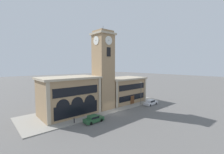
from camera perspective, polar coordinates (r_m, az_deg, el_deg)
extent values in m
plane|color=#605E5B|center=(36.48, 1.29, -13.48)|extent=(300.00, 300.00, 0.00)
cube|color=gray|center=(40.82, -4.47, -11.40)|extent=(38.57, 11.84, 0.15)
cube|color=#9E7F5B|center=(38.21, -3.34, 1.69)|extent=(4.24, 4.24, 18.77)
cube|color=tan|center=(38.93, -3.41, 15.96)|extent=(4.94, 4.94, 0.45)
cube|color=#9E7F5B|center=(39.03, -3.41, 16.72)|extent=(3.90, 3.90, 0.60)
cylinder|color=#4C4C51|center=(39.23, -3.42, 18.00)|extent=(0.10, 0.10, 1.20)
cylinder|color=silver|center=(36.95, -1.26, 13.79)|extent=(2.09, 0.10, 2.09)
cylinder|color=black|center=(36.90, -1.18, 13.80)|extent=(0.17, 0.04, 0.17)
cylinder|color=silver|center=(37.33, -6.10, 13.67)|extent=(0.10, 2.09, 2.09)
cylinder|color=black|center=(37.29, -6.19, 13.68)|extent=(0.04, 0.17, 0.17)
cube|color=black|center=(36.62, -1.26, 9.55)|extent=(1.19, 0.10, 2.20)
cube|color=#9E7F5B|center=(35.68, -15.96, -7.23)|extent=(12.41, 7.40, 8.22)
cube|color=tan|center=(35.06, -16.12, -0.28)|extent=(13.11, 8.10, 0.45)
cube|color=tan|center=(30.15, -23.04, -9.60)|extent=(0.70, 0.16, 8.22)
cube|color=tan|center=(35.49, -4.65, -7.13)|extent=(0.70, 0.16, 8.22)
cube|color=black|center=(32.07, -13.14, -5.21)|extent=(10.18, 0.10, 1.81)
cube|color=black|center=(32.96, -13.01, -11.99)|extent=(9.93, 0.10, 2.63)
cylinder|color=black|center=(31.30, -18.13, -10.50)|extent=(2.73, 0.06, 2.73)
cylinder|color=black|center=(32.60, -13.04, -9.78)|extent=(2.73, 0.06, 2.73)
cylinder|color=black|center=(34.14, -8.40, -9.06)|extent=(2.73, 0.06, 2.73)
cube|color=#9E7F5B|center=(45.93, 4.22, -5.17)|extent=(12.86, 7.40, 7.07)
cube|color=tan|center=(45.45, 4.24, -0.49)|extent=(13.56, 8.10, 0.45)
cube|color=tan|center=(39.10, 1.91, -6.88)|extent=(0.70, 0.16, 7.07)
cube|color=tan|center=(48.14, 12.53, -4.81)|extent=(0.70, 0.16, 7.07)
cube|color=black|center=(43.20, 7.79, -3.73)|extent=(10.55, 0.10, 1.56)
cube|color=#5B3319|center=(43.90, 7.74, -8.67)|extent=(1.50, 0.12, 2.55)
cube|color=black|center=(43.74, 7.74, -7.69)|extent=(10.55, 0.10, 1.58)
cube|color=#285633|center=(31.02, -6.93, -15.80)|extent=(4.08, 1.86, 0.71)
cube|color=#285633|center=(30.72, -7.20, -14.81)|extent=(1.97, 1.64, 0.50)
cube|color=black|center=(30.72, -7.20, -14.81)|extent=(1.90, 1.67, 0.37)
cylinder|color=black|center=(32.37, -5.90, -15.30)|extent=(0.64, 0.24, 0.64)
cylinder|color=black|center=(31.22, -4.13, -16.05)|extent=(0.64, 0.24, 0.64)
cylinder|color=black|center=(31.03, -9.75, -16.24)|extent=(0.64, 0.24, 0.64)
cylinder|color=black|center=(29.83, -8.05, -17.09)|extent=(0.64, 0.24, 0.64)
cube|color=silver|center=(44.57, 14.56, -9.56)|extent=(4.85, 1.87, 0.72)
cube|color=silver|center=(44.26, 14.44, -8.79)|extent=(2.35, 1.63, 0.59)
cube|color=black|center=(44.26, 14.44, -8.79)|extent=(2.25, 1.67, 0.44)
cylinder|color=black|center=(46.25, 14.75, -9.33)|extent=(0.61, 0.23, 0.61)
cylinder|color=black|center=(45.47, 16.41, -9.61)|extent=(0.61, 0.23, 0.61)
cylinder|color=black|center=(43.83, 12.63, -10.07)|extent=(0.61, 0.23, 0.61)
cylinder|color=black|center=(43.01, 14.34, -10.38)|extent=(0.61, 0.23, 0.61)
cylinder|color=#4C4C51|center=(43.76, 10.95, -6.22)|extent=(0.12, 0.12, 6.04)
sphere|color=silver|center=(43.28, 11.01, -2.05)|extent=(0.36, 0.36, 0.36)
cylinder|color=black|center=(30.89, -14.22, -15.85)|extent=(0.18, 0.18, 0.90)
sphere|color=black|center=(30.71, -14.24, -14.92)|extent=(0.16, 0.16, 0.16)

